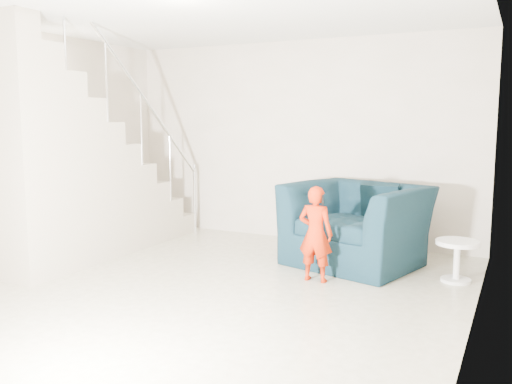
% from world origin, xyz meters
% --- Properties ---
extents(floor, '(5.50, 5.50, 0.00)m').
position_xyz_m(floor, '(0.00, 0.00, 0.00)').
color(floor, gray).
rests_on(floor, ground).
extents(ceiling, '(5.50, 5.50, 0.00)m').
position_xyz_m(ceiling, '(0.00, 0.00, 2.70)').
color(ceiling, silver).
rests_on(ceiling, back_wall).
extents(back_wall, '(5.00, 0.00, 5.00)m').
position_xyz_m(back_wall, '(0.00, 2.75, 1.35)').
color(back_wall, '#B0A48F').
rests_on(back_wall, floor).
extents(right_wall, '(0.00, 5.50, 5.50)m').
position_xyz_m(right_wall, '(2.50, 0.00, 1.35)').
color(right_wall, '#B0A48F').
rests_on(right_wall, floor).
extents(armchair, '(1.69, 1.57, 0.92)m').
position_xyz_m(armchair, '(1.13, 1.80, 0.46)').
color(armchair, black).
rests_on(armchair, floor).
extents(toddler, '(0.36, 0.24, 0.99)m').
position_xyz_m(toddler, '(0.94, 0.97, 0.49)').
color(toddler, '#A22005').
rests_on(toddler, floor).
extents(side_table, '(0.43, 0.43, 0.43)m').
position_xyz_m(side_table, '(2.25, 1.59, 0.29)').
color(side_table, white).
rests_on(side_table, floor).
extents(staircase, '(1.02, 3.03, 3.62)m').
position_xyz_m(staircase, '(-2.00, 0.55, 0.95)').
color(staircase, '#ADA089').
rests_on(staircase, floor).
extents(cushion, '(0.44, 0.21, 0.43)m').
position_xyz_m(cushion, '(1.33, 2.09, 0.70)').
color(cushion, black).
rests_on(cushion, armchair).
extents(throw, '(0.05, 0.48, 0.54)m').
position_xyz_m(throw, '(0.47, 1.88, 0.58)').
color(throw, black).
rests_on(throw, armchair).
extents(phone, '(0.04, 0.05, 0.10)m').
position_xyz_m(phone, '(1.03, 0.92, 0.86)').
color(phone, black).
rests_on(phone, toddler).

